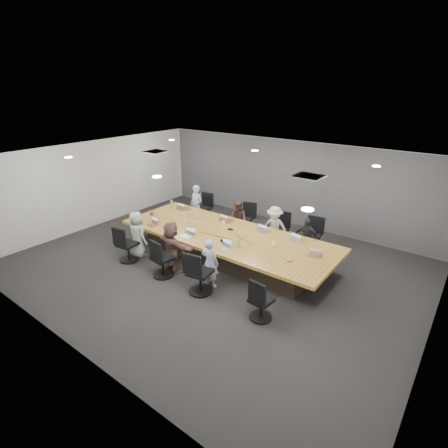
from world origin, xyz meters
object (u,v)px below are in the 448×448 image
Objects in this scene: person_3 at (306,238)px; person_4 at (137,234)px; snack_packet at (289,260)px; stapler at (223,241)px; person_2 at (274,228)px; laptop_5 at (187,237)px; chair_3 at (311,239)px; bottle_clear at (185,215)px; person_5 at (172,247)px; laptop_0 at (185,208)px; conference_table at (226,245)px; bottle_green_right at (239,243)px; chair_4 at (128,247)px; chair_6 at (200,276)px; bottle_green_left at (172,204)px; canvas_bag at (315,253)px; mug_brown at (152,214)px; chair_0 at (203,211)px; chair_7 at (261,303)px; person_0 at (196,206)px; chair_5 at (163,261)px; laptop_2 at (264,230)px; chair_2 at (280,232)px; person_1 at (238,220)px; chair_1 at (244,222)px; laptop_1 at (227,220)px; laptop_4 at (152,225)px; laptop_3 at (297,239)px; person_6 at (210,263)px.

person_3 is 0.89× the size of person_4.
person_3 is 6.71× the size of snack_packet.
person_2 is at bearing 94.15° from stapler.
stapler reaches higher than laptop_5.
chair_3 is 3.71m from bottle_clear.
person_3 is at bearing -124.02° from person_5.
laptop_0 is 1.95× the size of snack_packet.
conference_table is 27.15× the size of bottle_green_right.
chair_4 is 2.56m from chair_6.
bottle_green_left reaches higher than canvas_bag.
person_5 is at bearing -173.39° from person_4.
person_4 is 2.03m from bottle_green_left.
conference_table is at bearing -109.85° from person_5.
bottle_green_right is 3.40m from mug_brown.
bottle_clear is (-3.36, -1.53, 0.40)m from chair_3.
chair_3 is (3.94, 0.00, 0.02)m from chair_0.
person_0 is (-4.41, 3.05, 0.33)m from chair_7.
person_5 is 8.08× the size of stapler.
laptop_2 is at bearing 68.56° from chair_5.
person_5 is 4.92× the size of bottle_green_left.
person_1 is (-1.27, -0.35, 0.21)m from chair_2.
person_2 is (2.97, 0.00, -0.05)m from person_0.
laptop_2 is at bearing 91.41° from bottle_green_right.
chair_0 is 3.09× the size of canvas_bag.
laptop_0 is at bearing 13.39° from chair_1.
bottle_green_right is at bearing -3.91° from mug_brown.
chair_5 is 4.95× the size of stapler.
conference_table is 17.66× the size of laptop_1.
person_1 is 4.19× the size of laptop_4.
person_3 is at bearing 157.37° from chair_2.
laptop_5 is at bearing 54.97° from laptop_2.
chair_0 is 3.36m from stapler.
bottle_green_right is at bearing 64.47° from laptop_3.
mug_brown is at bearing 68.36° from laptop_0.
laptop_4 is at bearing -83.39° from person_4.
person_2 is at bearing 170.48° from person_3.
person_1 is at bearing 170.48° from person_3.
laptop_4 reaches higher than chair_2.
person_6 is 7.34× the size of stapler.
person_4 is at bearing 40.73° from laptop_3.
chair_6 is 3.26m from person_3.
snack_packet is (-0.37, -0.60, -0.05)m from canvas_bag.
laptop_1 is 1.96× the size of snack_packet.
stapler is at bearing -179.02° from bottle_green_right.
conference_table is 22.06× the size of bottle_green_left.
chair_6 is 1.56m from laptop_5.
laptop_1 is 2.35m from mug_brown.
laptop_0 is 1.70m from laptop_1.
person_1 reaches higher than chair_4.
laptop_2 is 1.82× the size of stapler.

